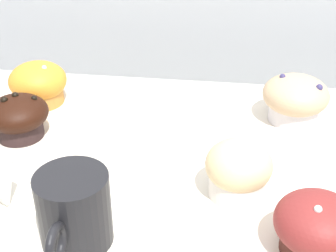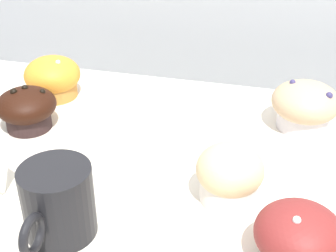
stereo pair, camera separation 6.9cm
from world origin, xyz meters
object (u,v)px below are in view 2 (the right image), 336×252
Objects in this scene: muffin_front_center at (27,108)px; muffin_back_right at (298,238)px; muffin_back_left at (230,175)px; coffee_cup at (57,201)px; muffin_front_left at (53,78)px; muffin_front_right at (305,105)px.

muffin_back_right reaches higher than muffin_front_center.
muffin_back_left is (0.34, -0.10, 0.00)m from muffin_front_center.
muffin_back_right is (0.09, -0.09, -0.00)m from muffin_back_left.
coffee_cup reaches higher than muffin_back_left.
muffin_back_left is at bearing -31.83° from muffin_front_left.
coffee_cup is (-0.28, -0.33, 0.01)m from muffin_front_right.
muffin_back_right is 0.77× the size of coffee_cup.
muffin_back_left reaches higher than muffin_front_center.
muffin_back_left is 0.13m from muffin_back_right.
muffin_front_right is at bearing 66.71° from muffin_back_left.
muffin_front_center is 0.88× the size of muffin_front_right.
muffin_front_right is 0.86× the size of coffee_cup.
muffin_front_center is 0.12m from muffin_front_left.
muffin_front_center is 0.99× the size of muffin_back_right.
muffin_back_left and muffin_front_right have the same top height.
muffin_front_left is 0.45m from muffin_front_right.
muffin_front_left is 0.93× the size of muffin_front_right.
muffin_front_left is 0.81× the size of coffee_cup.
muffin_back_left reaches higher than muffin_front_left.
coffee_cup reaches higher than muffin_front_right.
coffee_cup is at bearing -130.31° from muffin_front_right.
muffin_front_right is at bearing 49.69° from coffee_cup.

